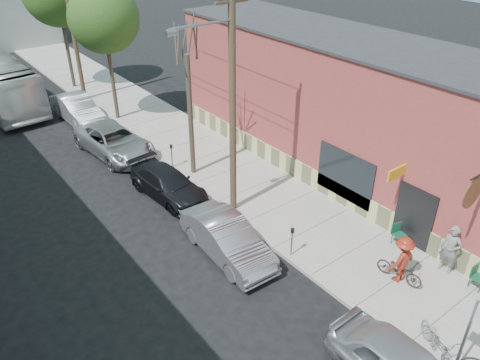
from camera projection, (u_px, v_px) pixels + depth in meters
ground at (267, 303)px, 15.82m from camera, size 120.00×120.00×0.00m
sidewalk at (196, 150)px, 25.53m from camera, size 4.50×58.00×0.15m
cafe_building at (345, 108)px, 22.28m from camera, size 6.60×20.20×6.61m
sign_post at (467, 331)px, 12.46m from camera, size 0.07×0.45×2.80m
parking_meter_near at (292, 237)px, 17.37m from camera, size 0.14×0.14×1.24m
parking_meter_far at (172, 152)px, 23.37m from camera, size 0.14×0.14×1.24m
utility_pole_near at (231, 94)px, 17.86m from camera, size 3.57×0.28×10.00m
utility_pole_far at (71, 20)px, 29.55m from camera, size 1.80×0.28×10.00m
tree_bare at (190, 117)px, 21.83m from camera, size 0.24×0.24×5.89m
tree_leafy_mid at (104, 18)px, 26.25m from camera, size 3.99×3.99×8.01m
patio_chair_a at (400, 235)px, 18.15m from camera, size 0.61×0.61×0.88m
patio_chair_b at (479, 278)px, 16.05m from camera, size 0.51×0.51×0.88m
patron_grey at (450, 250)px, 16.53m from camera, size 0.50×0.73×1.95m
cyclist at (402, 260)px, 16.17m from camera, size 1.23×0.78×1.82m
cyclist_bike at (400, 270)px, 16.40m from camera, size 0.86×1.76×0.88m
parked_bike_b at (438, 342)px, 13.63m from camera, size 1.49×1.94×0.98m
car_1 at (227, 239)px, 17.66m from camera, size 1.79×4.66×1.52m
car_2 at (168, 184)px, 21.34m from camera, size 2.25×4.65×1.30m
car_3 at (115, 142)px, 24.94m from camera, size 2.97×5.59×1.49m
car_4 at (77, 109)px, 28.80m from camera, size 1.84×4.90×1.60m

